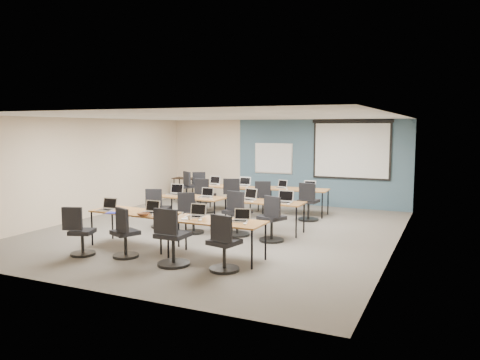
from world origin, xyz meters
The scene contains 58 objects.
floor centered at (0.00, 0.00, 0.00)m, with size 8.00×9.00×0.02m, color #6B6354.
ceiling centered at (0.00, 0.00, 2.70)m, with size 8.00×9.00×0.02m, color white.
wall_back centered at (0.00, 4.50, 1.35)m, with size 8.00×0.04×2.70m, color beige.
wall_front centered at (0.00, -4.50, 1.35)m, with size 8.00×0.04×2.70m, color beige.
wall_left centered at (-4.00, 0.00, 1.35)m, with size 0.04×9.00×2.70m, color beige.
wall_right centered at (4.00, 0.00, 1.35)m, with size 0.04×9.00×2.70m, color beige.
blue_accent_panel centered at (1.25, 4.47, 1.35)m, with size 5.50×0.04×2.70m, color #3D5977.
whiteboard centered at (-0.30, 4.43, 1.45)m, with size 1.28×0.03×0.98m.
projector_screen centered at (2.20, 4.41, 1.89)m, with size 2.40×0.10×1.82m.
training_table_front_left centered at (-0.93, -2.04, 0.69)m, with size 1.83×0.76×0.73m.
training_table_front_right centered at (1.05, -2.19, 0.69)m, with size 1.83×0.76×0.73m.
training_table_mid_left centered at (-0.91, 0.25, 0.68)m, with size 1.70×0.71×0.73m.
training_table_mid_right centered at (1.10, 0.32, 0.68)m, with size 1.70×0.71×0.73m.
training_table_back_left centered at (-0.96, 2.49, 0.68)m, with size 1.72×0.72×0.73m.
training_table_back_right centered at (0.99, 2.76, 0.69)m, with size 1.83×0.76×0.73m.
laptop_0 centered at (-1.52, -2.18, 0.79)m, with size 0.33×0.28×0.25m.
mouse_0 centered at (-1.20, -2.27, 0.74)m, with size 0.06×0.10×0.04m, color white.
task_chair_0 centered at (-1.44, -3.07, 0.39)m, with size 0.49×0.47×0.96m.
laptop_1 centered at (-0.52, -2.06, 0.79)m, with size 0.33×0.28×0.25m.
mouse_1 centered at (-0.25, -2.34, 0.74)m, with size 0.06×0.10×0.03m, color white.
task_chair_1 centered at (-0.55, -2.84, 0.40)m, with size 0.52×0.49×0.97m.
laptop_2 centered at (0.53, -2.04, 0.79)m, with size 0.33×0.28×0.25m.
mouse_2 centered at (0.79, -2.34, 0.74)m, with size 0.07×0.10×0.04m, color white.
task_chair_2 centered at (0.54, -2.92, 0.44)m, with size 0.58×0.58×1.05m.
laptop_3 centered at (1.50, -2.08, 0.79)m, with size 0.30×0.26×0.23m.
mouse_3 centered at (1.68, -2.29, 0.74)m, with size 0.06×0.10×0.03m, color white.
task_chair_3 centered at (1.52, -2.83, 0.41)m, with size 0.52×0.52×1.00m.
laptop_4 centered at (-1.48, 0.38, 0.80)m, with size 0.36×0.30×0.27m.
mouse_4 centered at (-1.14, 0.09, 0.74)m, with size 0.06×0.10×0.03m, color white.
task_chair_4 centered at (-1.50, -0.34, 0.40)m, with size 0.51×0.49×0.97m.
laptop_5 centered at (-0.52, 0.28, 0.79)m, with size 0.31×0.26×0.24m.
mouse_5 centered at (-0.25, 0.05, 0.74)m, with size 0.06×0.09×0.03m, color white.
task_chair_5 centered at (-0.45, -0.55, 0.40)m, with size 0.52×0.49×0.97m.
laptop_6 centered at (0.62, 0.34, 0.80)m, with size 0.36×0.30×0.27m.
mouse_6 centered at (0.82, 0.04, 0.74)m, with size 0.06×0.10×0.03m, color white.
task_chair_6 centered at (0.61, -0.34, 0.44)m, with size 0.58×0.57×1.05m.
laptop_7 centered at (1.52, 0.30, 0.80)m, with size 0.36×0.31×0.27m.
mouse_7 centered at (1.69, 0.07, 0.74)m, with size 0.06×0.09×0.03m, color white.
task_chair_7 centered at (1.52, -0.53, 0.42)m, with size 0.57×0.54×1.01m.
laptop_8 centered at (-1.54, 2.63, 0.79)m, with size 0.33×0.28×0.25m.
mouse_8 centered at (-1.33, 2.55, 0.74)m, with size 0.06×0.10×0.04m, color white.
task_chair_8 centered at (-1.47, 1.94, 0.41)m, with size 0.52×0.52×1.00m.
laptop_9 centered at (-0.60, 2.76, 0.79)m, with size 0.34×0.29×0.26m.
mouse_9 centered at (-0.38, 2.50, 0.74)m, with size 0.06×0.09×0.03m, color white.
task_chair_9 centered at (-0.49, 1.97, 0.43)m, with size 0.59×0.57×1.04m.
laptop_10 centered at (0.59, 2.72, 0.79)m, with size 0.30×0.25×0.23m.
mouse_10 centered at (0.84, 2.45, 0.74)m, with size 0.06×0.09×0.03m, color white.
task_chair_10 centered at (0.43, 1.99, 0.42)m, with size 0.56×0.53×1.01m.
laptop_11 centered at (1.41, 2.64, 0.79)m, with size 0.34×0.29×0.26m.
mouse_11 centered at (1.60, 2.55, 0.74)m, with size 0.06×0.10×0.04m, color white.
task_chair_11 centered at (1.58, 2.02, 0.42)m, with size 0.54×0.54×1.02m.
blue_mousepad centered at (-1.22, -2.36, 0.73)m, with size 0.26×0.22×0.01m, color #1C229B.
snack_bowl centered at (-0.46, -2.38, 0.76)m, with size 0.23×0.23×0.06m, color olive.
snack_plate centered at (0.47, -2.32, 0.74)m, with size 0.20×0.20×0.01m, color white.
coffee_cup centered at (0.56, -2.33, 0.78)m, with size 0.07×0.07×0.07m, color silver.
utility_table centered at (-3.22, 3.78, 0.65)m, with size 0.84×0.47×0.75m.
spare_chair_a centered at (-2.45, 3.61, 0.41)m, with size 0.57×0.52×1.00m.
spare_chair_b centered at (-2.81, 3.15, 0.44)m, with size 0.65×0.58×1.05m.
Camera 1 is at (4.99, -9.76, 2.44)m, focal length 35.00 mm.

